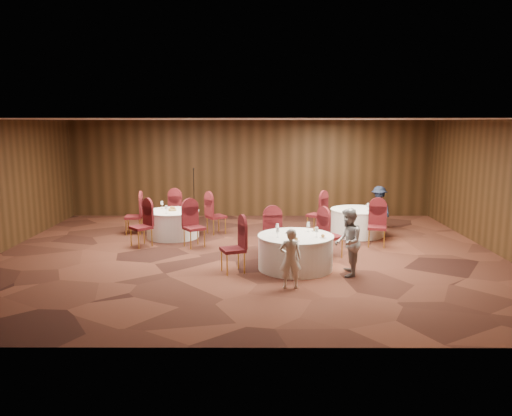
{
  "coord_description": "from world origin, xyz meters",
  "views": [
    {
      "loc": [
        0.24,
        -11.6,
        3.16
      ],
      "look_at": [
        0.2,
        0.2,
        1.1
      ],
      "focal_mm": 35.0,
      "sensor_mm": 36.0,
      "label": 1
    }
  ],
  "objects_px": {
    "woman_a": "(290,258)",
    "table_left": "(173,224)",
    "mic_stand": "(194,207)",
    "woman_b": "(348,242)",
    "table_main": "(295,252)",
    "man_c": "(379,207)",
    "table_right": "(357,222)"
  },
  "relations": [
    {
      "from": "table_left",
      "to": "woman_a",
      "type": "distance_m",
      "value": 5.19
    },
    {
      "from": "table_main",
      "to": "woman_a",
      "type": "distance_m",
      "value": 1.32
    },
    {
      "from": "mic_stand",
      "to": "woman_a",
      "type": "height_order",
      "value": "mic_stand"
    },
    {
      "from": "table_left",
      "to": "man_c",
      "type": "height_order",
      "value": "man_c"
    },
    {
      "from": "table_right",
      "to": "woman_b",
      "type": "distance_m",
      "value": 3.84
    },
    {
      "from": "table_left",
      "to": "man_c",
      "type": "bearing_deg",
      "value": 11.05
    },
    {
      "from": "woman_a",
      "to": "man_c",
      "type": "distance_m",
      "value": 6.19
    },
    {
      "from": "table_main",
      "to": "table_left",
      "type": "xyz_separation_m",
      "value": [
        -3.15,
        2.97,
        0.0
      ]
    },
    {
      "from": "table_left",
      "to": "mic_stand",
      "type": "xyz_separation_m",
      "value": [
        0.35,
        1.96,
        0.14
      ]
    },
    {
      "from": "table_main",
      "to": "table_left",
      "type": "bearing_deg",
      "value": 136.75
    },
    {
      "from": "mic_stand",
      "to": "woman_b",
      "type": "bearing_deg",
      "value": -54.56
    },
    {
      "from": "man_c",
      "to": "woman_a",
      "type": "bearing_deg",
      "value": -61.28
    },
    {
      "from": "mic_stand",
      "to": "man_c",
      "type": "relative_size",
      "value": 1.37
    },
    {
      "from": "table_main",
      "to": "woman_b",
      "type": "relative_size",
      "value": 1.16
    },
    {
      "from": "table_right",
      "to": "mic_stand",
      "type": "height_order",
      "value": "mic_stand"
    },
    {
      "from": "table_left",
      "to": "table_right",
      "type": "xyz_separation_m",
      "value": [
        5.13,
        0.27,
        0.0
      ]
    },
    {
      "from": "table_right",
      "to": "man_c",
      "type": "distance_m",
      "value": 1.23
    },
    {
      "from": "table_main",
      "to": "table_left",
      "type": "distance_m",
      "value": 4.33
    },
    {
      "from": "table_left",
      "to": "woman_a",
      "type": "bearing_deg",
      "value": -55.24
    },
    {
      "from": "table_main",
      "to": "man_c",
      "type": "xyz_separation_m",
      "value": [
        2.79,
        4.13,
        0.26
      ]
    },
    {
      "from": "table_right",
      "to": "table_main",
      "type": "bearing_deg",
      "value": -121.45
    },
    {
      "from": "table_left",
      "to": "woman_a",
      "type": "height_order",
      "value": "woman_a"
    },
    {
      "from": "woman_b",
      "to": "man_c",
      "type": "relative_size",
      "value": 1.11
    },
    {
      "from": "table_left",
      "to": "table_right",
      "type": "relative_size",
      "value": 0.96
    },
    {
      "from": "table_main",
      "to": "man_c",
      "type": "relative_size",
      "value": 1.29
    },
    {
      "from": "woman_a",
      "to": "man_c",
      "type": "height_order",
      "value": "man_c"
    },
    {
      "from": "mic_stand",
      "to": "woman_b",
      "type": "height_order",
      "value": "mic_stand"
    },
    {
      "from": "table_main",
      "to": "woman_b",
      "type": "height_order",
      "value": "woman_b"
    },
    {
      "from": "mic_stand",
      "to": "woman_a",
      "type": "distance_m",
      "value": 6.74
    },
    {
      "from": "table_main",
      "to": "mic_stand",
      "type": "height_order",
      "value": "mic_stand"
    },
    {
      "from": "table_left",
      "to": "woman_b",
      "type": "bearing_deg",
      "value": -39.39
    },
    {
      "from": "woman_a",
      "to": "table_left",
      "type": "bearing_deg",
      "value": -58.33
    }
  ]
}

